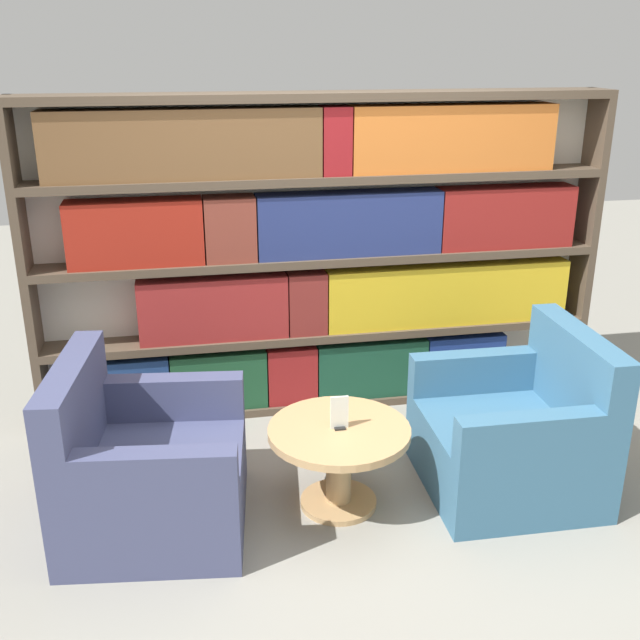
# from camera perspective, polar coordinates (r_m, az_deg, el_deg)

# --- Properties ---
(ground_plane) EXTENTS (14.00, 14.00, 0.00)m
(ground_plane) POSITION_cam_1_polar(r_m,az_deg,el_deg) (3.97, 3.73, -14.12)
(ground_plane) COLOR gray
(bookshelf) EXTENTS (3.55, 0.30, 1.98)m
(bookshelf) POSITION_cam_1_polar(r_m,az_deg,el_deg) (4.67, 0.26, 4.85)
(bookshelf) COLOR silver
(bookshelf) RESTS_ON ground_plane
(armchair_left) EXTENTS (0.95, 0.97, 0.87)m
(armchair_left) POSITION_cam_1_polar(r_m,az_deg,el_deg) (3.80, -13.13, -11.21)
(armchair_left) COLOR #42476B
(armchair_left) RESTS_ON ground_plane
(armchair_right) EXTENTS (0.86, 0.89, 0.87)m
(armchair_right) POSITION_cam_1_polar(r_m,az_deg,el_deg) (4.13, 14.63, -8.56)
(armchair_right) COLOR #386684
(armchair_right) RESTS_ON ground_plane
(coffee_table) EXTENTS (0.72, 0.72, 0.45)m
(coffee_table) POSITION_cam_1_polar(r_m,az_deg,el_deg) (3.82, 1.46, -9.88)
(coffee_table) COLOR tan
(coffee_table) RESTS_ON ground_plane
(table_sign) EXTENTS (0.09, 0.06, 0.17)m
(table_sign) POSITION_cam_1_polar(r_m,az_deg,el_deg) (3.73, 1.49, -7.21)
(table_sign) COLOR black
(table_sign) RESTS_ON coffee_table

